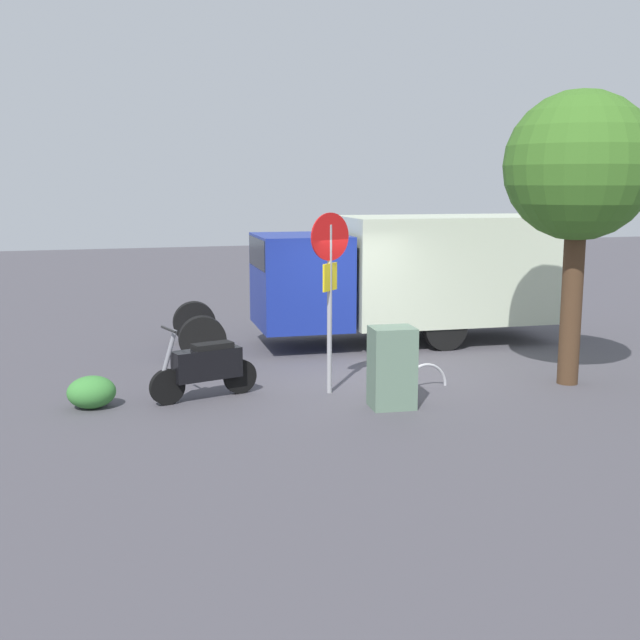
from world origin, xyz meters
name	(u,v)px	position (x,y,z in m)	size (l,w,h in m)	color
ground_plane	(371,376)	(0.00, 0.00, 0.00)	(60.00, 60.00, 0.00)	#48454C
box_truck_near	(402,272)	(-1.67, -2.63, 1.53)	(8.12, 2.64, 2.70)	black
motorcycle	(206,367)	(3.03, 0.62, 0.52)	(1.77, 0.74, 1.20)	black
stop_sign	(330,274)	(1.06, 0.88, 1.95)	(0.71, 0.33, 2.93)	#9E9EA3
street_tree	(579,169)	(-3.03, 1.47, 3.62)	(2.45, 2.45, 4.89)	#47301E
utility_cabinet	(392,367)	(0.40, 1.94, 0.62)	(0.66, 0.54, 1.25)	slate
bike_rack_hoop	(425,388)	(-0.57, 1.05, 0.00)	(0.85, 0.85, 0.05)	#B7B7BC
shrub_near_sign	(92,392)	(4.79, 0.65, 0.25)	(0.73, 0.60, 0.50)	#3B8037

